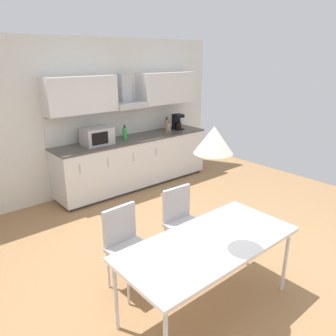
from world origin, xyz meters
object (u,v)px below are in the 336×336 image
chair_far_left (126,240)px  microwave (97,136)px  dining_table (209,246)px  bottle_green (125,133)px  coffee_maker (177,122)px  pendant_lamp (214,140)px  chair_far_right (182,217)px  bottle_white (169,127)px  bottle_brown (167,126)px

chair_far_left → microwave: bearing=67.0°
dining_table → chair_far_left: 0.88m
bottle_green → chair_far_left: bottle_green is taller
coffee_maker → pendant_lamp: pendant_lamp is taller
microwave → chair_far_left: microwave is taller
bottle_green → chair_far_right: bearing=-108.0°
microwave → coffee_maker: size_ratio=1.60×
chair_far_left → pendant_lamp: size_ratio=2.72×
microwave → chair_far_left: (-0.96, -2.27, -0.51)m
bottle_white → chair_far_left: 3.44m
coffee_maker → bottle_green: bearing=-179.5°
microwave → bottle_brown: bottle_brown is taller
microwave → chair_far_left: size_ratio=0.55×
bottle_green → bottle_brown: (0.91, -0.06, 0.02)m
coffee_maker → dining_table: bearing=-127.6°
chair_far_left → dining_table: bearing=-63.6°
coffee_maker → chair_far_left: bearing=-140.1°
microwave → coffee_maker: bearing=0.8°
bottle_brown → dining_table: bearing=-124.2°
bottle_white → bottle_brown: bottle_brown is taller
pendant_lamp → coffee_maker: bearing=52.4°
pendant_lamp → microwave: bearing=79.3°
chair_far_left → chair_far_right: size_ratio=1.00×
chair_far_right → bottle_white: bearing=52.5°
microwave → bottle_brown: 1.46m
chair_far_left → chair_far_right: 0.77m
bottle_white → bottle_brown: (-0.11, -0.07, 0.05)m
coffee_maker → chair_far_left: coffee_maker is taller
dining_table → chair_far_right: size_ratio=1.94×
bottle_white → dining_table: size_ratio=0.11×
microwave → chair_far_right: size_ratio=0.55×
chair_far_left → bottle_green: bearing=56.6°
coffee_maker → bottle_white: (-0.22, 0.00, -0.07)m
microwave → pendant_lamp: 3.16m
bottle_brown → chair_far_right: 2.82m
microwave → coffee_maker: 1.79m
bottle_white → dining_table: bottle_white is taller
bottle_brown → dining_table: 3.64m
coffee_maker → pendant_lamp: (-2.36, -3.07, 0.61)m
microwave → coffee_maker: coffee_maker is taller
bottle_brown → chair_far_right: (-1.65, -2.23, -0.50)m
microwave → bottle_green: (0.55, 0.02, -0.03)m
bottle_white → bottle_green: size_ratio=0.74×
chair_far_left → coffee_maker: bearing=39.9°
coffee_maker → dining_table: (-2.36, -3.07, -0.37)m
dining_table → pendant_lamp: (0.00, -0.00, 0.97)m
microwave → chair_far_right: 2.33m
chair_far_left → pendant_lamp: (0.38, -0.77, 1.13)m
bottle_white → bottle_green: bottle_green is taller
bottle_green → pendant_lamp: pendant_lamp is taller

